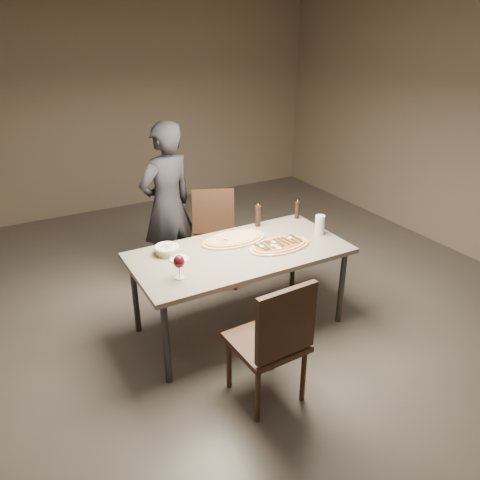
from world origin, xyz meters
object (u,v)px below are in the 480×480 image
carafe (320,225)px  ham_pizza (234,239)px  chair_far (214,232)px  bread_basket (167,249)px  pepper_mill_left (258,216)px  diner (167,206)px  dining_table (240,257)px  zucchini_pizza (279,245)px  chair_near (274,338)px

carafe → ham_pizza: bearing=161.2°
ham_pizza → chair_far: bearing=55.4°
bread_basket → pepper_mill_left: 0.97m
diner → carafe: bearing=114.9°
dining_table → diner: size_ratio=1.08×
zucchini_pizza → carafe: size_ratio=3.16×
chair_near → ham_pizza: bearing=73.0°
chair_near → zucchini_pizza: bearing=53.0°
dining_table → bread_basket: bread_basket is taller
carafe → dining_table: bearing=176.7°
ham_pizza → diner: (-0.27, 0.88, 0.07)m
zucchini_pizza → chair_far: chair_far is taller
chair_far → chair_near: bearing=98.7°
diner → bread_basket: bearing=51.5°
pepper_mill_left → ham_pizza: bearing=-153.4°
dining_table → carafe: (0.79, -0.05, 0.15)m
chair_near → diner: 2.02m
bread_basket → chair_far: bearing=41.0°
carafe → chair_near: bearing=-139.8°
carafe → diner: size_ratio=0.11×
zucchini_pizza → pepper_mill_left: size_ratio=2.53×
bread_basket → diner: (0.33, 0.84, 0.04)m
ham_pizza → chair_far: (0.14, 0.69, -0.23)m
ham_pizza → bread_basket: bread_basket is taller
bread_basket → carafe: carafe is taller
bread_basket → dining_table: bearing=-23.7°
diner → chair_near: bearing=72.4°
ham_pizza → bread_basket: (-0.60, 0.04, 0.03)m
zucchini_pizza → chair_near: 1.03m
pepper_mill_left → chair_near: bearing=-116.4°
chair_near → chair_far: chair_near is taller
chair_far → dining_table: bearing=100.1°
dining_table → chair_far: size_ratio=1.90×
bread_basket → chair_far: 1.03m
carafe → chair_near: 1.38m
zucchini_pizza → diner: size_ratio=0.34×
bread_basket → chair_near: bearing=-75.1°
zucchini_pizza → diner: (-0.55, 1.18, 0.07)m
bread_basket → chair_far: size_ratio=0.22×
chair_far → pepper_mill_left: bearing=134.2°
carafe → chair_near: chair_near is taller
ham_pizza → carafe: bearing=-41.7°
dining_table → carafe: size_ratio=10.10×
zucchini_pizza → chair_near: bearing=-147.2°
dining_table → chair_near: (-0.24, -0.92, -0.14)m
zucchini_pizza → carafe: bearing=-16.6°
pepper_mill_left → chair_far: (-0.21, 0.51, -0.32)m
ham_pizza → pepper_mill_left: (0.35, 0.17, 0.09)m
ham_pizza → dining_table: bearing=-127.0°
zucchini_pizza → chair_far: bearing=75.3°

